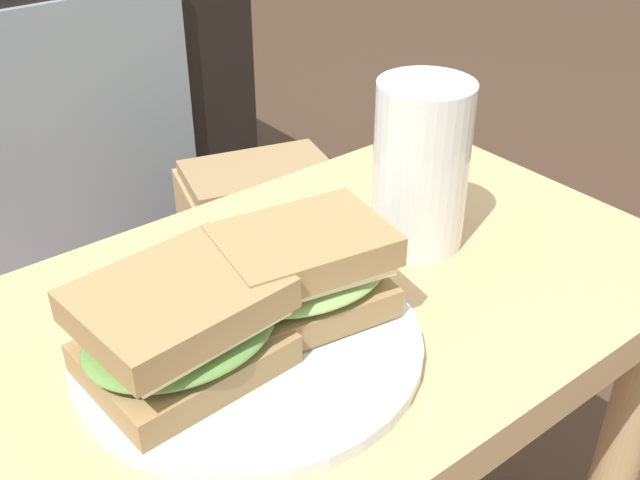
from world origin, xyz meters
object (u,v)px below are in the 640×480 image
(sandwich_front, at_px, (181,327))
(paper_bag, at_px, (263,263))
(beer_glass, at_px, (421,169))
(plate, at_px, (248,343))
(sandwich_back, at_px, (303,272))

(sandwich_front, relative_size, paper_bag, 0.42)
(sandwich_front, bearing_deg, paper_bag, 51.44)
(beer_glass, bearing_deg, plate, -171.02)
(plate, bearing_deg, sandwich_front, 179.55)
(sandwich_front, xyz_separation_m, sandwich_back, (0.10, -0.00, 0.00))
(paper_bag, bearing_deg, sandwich_back, -120.24)
(beer_glass, bearing_deg, sandwich_front, -172.90)
(plate, distance_m, sandwich_front, 0.06)
(plate, xyz_separation_m, sandwich_back, (0.05, -0.00, 0.04))
(sandwich_front, relative_size, sandwich_back, 0.99)
(sandwich_front, xyz_separation_m, beer_glass, (0.24, 0.03, 0.03))
(plate, relative_size, paper_bag, 0.75)
(sandwich_back, bearing_deg, sandwich_front, 179.55)
(sandwich_front, height_order, beer_glass, beer_glass)
(plate, distance_m, paper_bag, 0.64)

